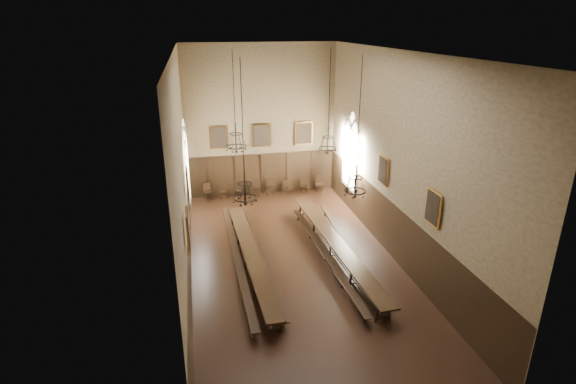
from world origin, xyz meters
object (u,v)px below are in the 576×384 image
object	(u,v)px
table_right	(335,249)
chair_6	(304,188)
bench_right_inner	(324,255)
chair_4	(270,190)
chandelier_front_left	(245,189)
bench_left_inner	(262,257)
table_left	(251,260)
bench_left_outer	(237,260)
chair_1	(224,194)
chandelier_back_right	(328,142)
chandelier_front_right	(355,182)
chair_5	(285,189)
chair_3	(257,192)
chair_7	(319,187)
chair_2	(238,193)
chandelier_back_left	(236,140)
chair_0	(208,194)
bench_right_outer	(349,249)

from	to	relation	value
table_right	chair_6	distance (m)	8.44
bench_right_inner	chair_6	size ratio (longest dim) A/B	11.37
chair_4	chandelier_front_left	xyz separation A→B (m)	(-2.74, -10.92, 4.25)
bench_left_inner	chair_4	size ratio (longest dim) A/B	10.03
bench_left_inner	table_left	bearing A→B (deg)	-150.01
bench_left_outer	chair_1	bearing A→B (deg)	89.66
chair_4	chandelier_back_right	size ratio (longest dim) A/B	0.21
chandelier_back_right	chair_1	bearing A→B (deg)	126.11
table_left	chandelier_front_right	world-z (taller)	chandelier_front_right
bench_left_inner	chair_5	distance (m)	8.75
chair_3	chandelier_back_right	bearing A→B (deg)	-49.77
chair_5	chair_7	xyz separation A→B (m)	(2.14, -0.07, 0.03)
chair_2	chair_7	bearing A→B (deg)	17.99
chair_5	chandelier_back_left	world-z (taller)	chandelier_back_left
chair_0	chair_4	distance (m)	3.79
chair_0	chandelier_back_left	distance (m)	8.26
chair_2	chair_4	distance (m)	1.97
chair_4	chair_5	distance (m)	0.98
bench_right_inner	chandelier_front_right	size ratio (longest dim) A/B	1.95
chair_2	table_left	bearing A→B (deg)	-73.31
chair_5	chandelier_back_left	xyz separation A→B (m)	(-3.56, -6.56, 4.94)
bench_right_outer	chair_3	size ratio (longest dim) A/B	10.92
bench_right_inner	chair_2	world-z (taller)	chair_2
bench_left_inner	bench_right_outer	size ratio (longest dim) A/B	1.02
bench_left_outer	chair_1	distance (m)	8.32
bench_right_outer	chandelier_front_right	size ratio (longest dim) A/B	1.92
table_right	chandelier_back_right	world-z (taller)	chandelier_back_right
chair_6	chair_7	size ratio (longest dim) A/B	0.91
chair_2	chair_4	bearing A→B (deg)	17.00
chair_3	chair_7	bearing A→B (deg)	18.17
table_right	bench_left_outer	bearing A→B (deg)	177.56
chair_5	chair_3	bearing A→B (deg)	-167.57
chair_1	chandelier_back_right	bearing A→B (deg)	-53.26
table_right	chair_3	world-z (taller)	chair_3
chair_6	chandelier_back_right	world-z (taller)	chandelier_back_right
bench_left_inner	chandelier_front_right	xyz separation A→B (m)	(3.23, -2.47, 4.14)
chair_3	chair_6	world-z (taller)	chair_3
chair_0	chair_5	xyz separation A→B (m)	(4.77, 0.01, -0.05)
chair_4	chandelier_front_right	xyz separation A→B (m)	(1.43, -10.72, 4.12)
bench_right_inner	bench_right_outer	size ratio (longest dim) A/B	1.02
bench_right_inner	chandelier_front_right	distance (m)	4.65
chair_1	chair_7	size ratio (longest dim) A/B	0.91
chandelier_back_right	chandelier_front_left	bearing A→B (deg)	-133.36
chandelier_front_left	chandelier_front_right	world-z (taller)	same
chandelier_front_right	chandelier_front_left	bearing A→B (deg)	-177.30
chair_7	chandelier_front_left	bearing A→B (deg)	-112.31
bench_right_outer	chair_4	size ratio (longest dim) A/B	9.82
chair_4	chandelier_front_left	size ratio (longest dim) A/B	0.20
bench_left_inner	table_right	bearing A→B (deg)	-3.40
chair_5	chandelier_back_right	bearing A→B (deg)	-73.87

